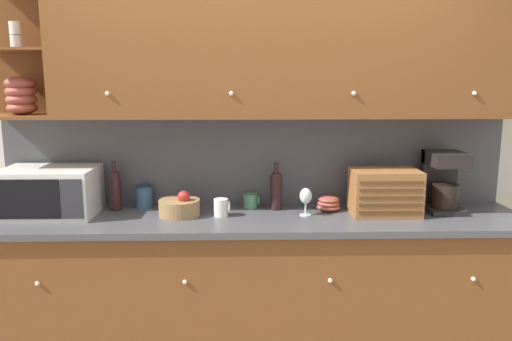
{
  "coord_description": "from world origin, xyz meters",
  "views": [
    {
      "loc": [
        -0.08,
        -3.25,
        1.77
      ],
      "look_at": [
        0.0,
        -0.22,
        1.2
      ],
      "focal_mm": 35.0,
      "sensor_mm": 36.0,
      "label": 1
    }
  ],
  "objects": [
    {
      "name": "ground_plane",
      "position": [
        0.0,
        0.0,
        0.0
      ],
      "size": [
        24.0,
        24.0,
        0.0
      ],
      "primitive_type": "plane",
      "color": "slate"
    },
    {
      "name": "fruit_basket",
      "position": [
        -0.47,
        -0.28,
        0.99
      ],
      "size": [
        0.25,
        0.25,
        0.16
      ],
      "color": "#937047",
      "rests_on": "counter_unit"
    },
    {
      "name": "bowl_stack_on_counter",
      "position": [
        0.46,
        -0.19,
        0.98
      ],
      "size": [
        0.15,
        0.15,
        0.09
      ],
      "color": "#9E473D",
      "rests_on": "counter_unit"
    },
    {
      "name": "backsplash_panel",
      "position": [
        0.0,
        -0.01,
        1.23
      ],
      "size": [
        3.27,
        0.01,
        0.59
      ],
      "color": "#4C4C51",
      "rests_on": "counter_unit"
    },
    {
      "name": "wine_glass",
      "position": [
        0.3,
        -0.3,
        1.05
      ],
      "size": [
        0.08,
        0.08,
        0.17
      ],
      "color": "silver",
      "rests_on": "counter_unit"
    },
    {
      "name": "mug",
      "position": [
        -0.21,
        -0.3,
        0.99
      ],
      "size": [
        0.1,
        0.09,
        0.11
      ],
      "color": "silver",
      "rests_on": "counter_unit"
    },
    {
      "name": "second_wine_bottle",
      "position": [
        0.13,
        -0.15,
        1.07
      ],
      "size": [
        0.08,
        0.08,
        0.3
      ],
      "color": "black",
      "rests_on": "counter_unit"
    },
    {
      "name": "microwave",
      "position": [
        -1.27,
        -0.24,
        1.08
      ],
      "size": [
        0.56,
        0.4,
        0.29
      ],
      "color": "silver",
      "rests_on": "counter_unit"
    },
    {
      "name": "counter_unit",
      "position": [
        0.0,
        -0.31,
        0.47
      ],
      "size": [
        3.29,
        0.65,
        0.94
      ],
      "color": "brown",
      "rests_on": "ground_plane"
    },
    {
      "name": "mug_blue_second",
      "position": [
        -0.03,
        -0.11,
        0.98
      ],
      "size": [
        0.1,
        0.09,
        0.09
      ],
      "color": "#4C845B",
      "rests_on": "counter_unit"
    },
    {
      "name": "upper_cabinets",
      "position": [
        0.16,
        -0.17,
        1.95
      ],
      "size": [
        3.27,
        0.35,
        0.84
      ],
      "color": "brown",
      "rests_on": "backsplash_panel"
    },
    {
      "name": "coffee_maker",
      "position": [
        1.19,
        -0.2,
        1.13
      ],
      "size": [
        0.22,
        0.27,
        0.38
      ],
      "color": "black",
      "rests_on": "counter_unit"
    },
    {
      "name": "wall_back",
      "position": [
        0.0,
        0.03,
        1.3
      ],
      "size": [
        5.67,
        0.06,
        2.6
      ],
      "color": "silver",
      "rests_on": "ground_plane"
    },
    {
      "name": "bread_box",
      "position": [
        0.79,
        -0.28,
        1.08
      ],
      "size": [
        0.41,
        0.27,
        0.28
      ],
      "color": "#996033",
      "rests_on": "counter_unit"
    },
    {
      "name": "wine_bottle",
      "position": [
        -0.89,
        -0.14,
        1.08
      ],
      "size": [
        0.07,
        0.07,
        0.32
      ],
      "color": "black",
      "rests_on": "counter_unit"
    },
    {
      "name": "storage_canister",
      "position": [
        -0.72,
        -0.09,
        1.01
      ],
      "size": [
        0.11,
        0.11,
        0.15
      ],
      "color": "#33567A",
      "rests_on": "counter_unit"
    }
  ]
}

